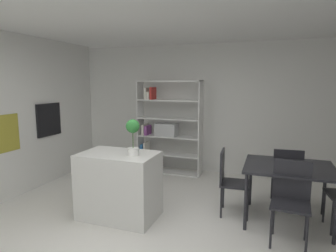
# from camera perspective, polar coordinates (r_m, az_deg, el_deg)

# --- Properties ---
(ground_plane) EXTENTS (8.89, 8.89, 0.00)m
(ground_plane) POSITION_cam_1_polar(r_m,az_deg,el_deg) (3.65, -5.18, -22.24)
(ground_plane) COLOR silver
(ceiling_slab) EXTENTS (6.47, 6.19, 0.06)m
(ceiling_slab) POSITION_cam_1_polar(r_m,az_deg,el_deg) (3.24, -5.87, 23.25)
(ceiling_slab) COLOR white
(ceiling_slab) RESTS_ON ground_plane
(back_partition) EXTENTS (6.47, 0.06, 2.66)m
(back_partition) POSITION_cam_1_polar(r_m,az_deg,el_deg) (6.07, 6.92, 3.41)
(back_partition) COLOR silver
(back_partition) RESTS_ON ground_plane
(built_in_oven) EXTENTS (0.06, 0.58, 0.60)m
(built_in_oven) POSITION_cam_1_polar(r_m,az_deg,el_deg) (5.79, -22.51, 1.20)
(built_in_oven) COLOR black
(built_in_oven) RESTS_ON ground_plane
(kitchen_island) EXTENTS (1.05, 0.67, 0.91)m
(kitchen_island) POSITION_cam_1_polar(r_m,az_deg,el_deg) (4.14, -9.63, -11.46)
(kitchen_island) COLOR silver
(kitchen_island) RESTS_ON ground_plane
(potted_plant_on_island) EXTENTS (0.18, 0.18, 0.48)m
(potted_plant_on_island) POSITION_cam_1_polar(r_m,az_deg,el_deg) (3.81, -6.96, -1.45)
(potted_plant_on_island) COLOR white
(potted_plant_on_island) RESTS_ON kitchen_island
(open_bookshelf) EXTENTS (1.33, 0.33, 1.91)m
(open_bookshelf) POSITION_cam_1_polar(r_m,az_deg,el_deg) (5.96, -0.66, -0.63)
(open_bookshelf) COLOR white
(open_bookshelf) RESTS_ON ground_plane
(dining_table) EXTENTS (1.13, 0.95, 0.78)m
(dining_table) POSITION_cam_1_polar(r_m,az_deg,el_deg) (4.17, 22.76, -8.29)
(dining_table) COLOR #232328
(dining_table) RESTS_ON ground_plane
(dining_chair_far) EXTENTS (0.44, 0.46, 0.91)m
(dining_chair_far) POSITION_cam_1_polar(r_m,az_deg,el_deg) (4.69, 22.43, -8.45)
(dining_chair_far) COLOR #232328
(dining_chair_far) RESTS_ON ground_plane
(dining_chair_island_side) EXTENTS (0.44, 0.44, 0.92)m
(dining_chair_island_side) POSITION_cam_1_polar(r_m,az_deg,el_deg) (4.24, 11.91, -9.80)
(dining_chair_island_side) COLOR #232328
(dining_chair_island_side) RESTS_ON ground_plane
(dining_chair_near) EXTENTS (0.45, 0.44, 0.96)m
(dining_chair_near) POSITION_cam_1_polar(r_m,az_deg,el_deg) (3.74, 23.14, -12.34)
(dining_chair_near) COLOR #232328
(dining_chair_near) RESTS_ON ground_plane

